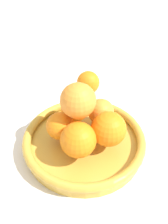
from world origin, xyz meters
The scene contains 4 objects.
ground_plane centered at (0.00, 0.00, 0.00)m, with size 4.00×4.00×0.00m, color silver.
fruit_bowl centered at (0.00, 0.00, 0.02)m, with size 0.30×0.30×0.04m.
orange_pile centered at (0.00, 0.00, 0.09)m, with size 0.18×0.18×0.14m.
stray_orange centered at (-0.11, -0.22, 0.04)m, with size 0.08×0.08×0.08m, color orange.
Camera 1 is at (0.15, 0.35, 0.42)m, focal length 35.00 mm.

